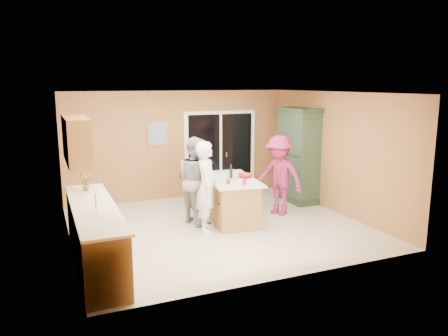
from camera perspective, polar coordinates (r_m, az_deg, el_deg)
name	(u,v)px	position (r m, az deg, el deg)	size (l,w,h in m)	color
floor	(219,227)	(8.65, -0.66, -7.69)	(5.50, 5.50, 0.00)	beige
ceiling	(219,93)	(8.19, -0.70, 9.80)	(5.50, 5.00, 0.10)	white
wall_back	(180,145)	(10.65, -5.78, 3.02)	(5.50, 0.10, 2.60)	tan
wall_front	(287,191)	(6.14, 8.20, -3.03)	(5.50, 0.10, 2.60)	tan
wall_left	(66,173)	(7.74, -19.90, -0.65)	(0.10, 5.00, 2.60)	tan
wall_right	(337,153)	(9.69, 14.56, 1.91)	(0.10, 5.00, 2.60)	tan
left_cabinet_run	(96,239)	(6.96, -16.42, -8.86)	(0.65, 3.05, 1.24)	#A67640
upper_cabinets	(76,140)	(7.46, -18.75, 3.50)	(0.35, 1.60, 0.75)	#A67640
sliding_door	(220,153)	(11.01, -0.47, 2.02)	(1.90, 0.07, 2.10)	white
framed_picture	(158,134)	(10.45, -8.67, 4.45)	(0.46, 0.04, 0.56)	tan
kitchen_island	(231,201)	(8.90, 0.90, -4.33)	(1.14, 1.81, 0.89)	#A67640
green_hutch	(298,156)	(10.47, 9.69, 1.55)	(0.64, 1.21, 2.21)	#243A27
woman_white	(207,187)	(8.21, -2.26, -2.48)	(0.63, 0.41, 1.72)	white
woman_grey	(196,180)	(8.73, -3.68, -1.60)	(0.85, 0.66, 1.74)	gray
woman_navy	(200,174)	(9.76, -3.20, -0.83)	(0.91, 0.38, 1.55)	#192338
woman_magenta	(279,175)	(9.33, 7.23, -0.98)	(1.10, 0.63, 1.70)	maroon
serving_bowl	(245,176)	(8.87, 2.81, -1.01)	(0.29, 0.29, 0.07)	#A91219
tulip_vase	(85,181)	(7.90, -17.69, -1.58)	(0.19, 0.13, 0.36)	#B11811
tumbler_near	(228,181)	(8.29, 0.57, -1.76)	(0.07, 0.07, 0.10)	#A91219
tumbler_far	(244,182)	(8.23, 2.67, -1.86)	(0.07, 0.07, 0.10)	#A91219
wine_bottle	(231,173)	(8.80, 0.92, -0.59)	(0.06, 0.06, 0.28)	black
white_plate	(219,176)	(9.00, -0.64, -0.99)	(0.24, 0.24, 0.02)	white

